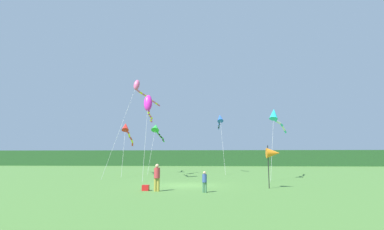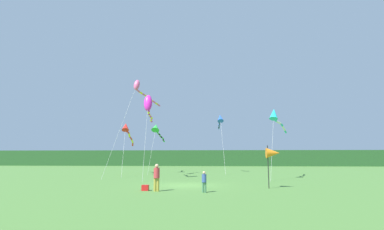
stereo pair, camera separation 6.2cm
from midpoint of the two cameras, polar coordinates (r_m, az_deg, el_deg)
name	(u,v)px [view 2 (the right image)]	position (r m, az deg, el deg)	size (l,w,h in m)	color
ground_plane	(186,185)	(21.94, -1.09, -13.83)	(120.00, 120.00, 0.00)	#477533
distant_treeline	(204,158)	(66.78, 2.48, -8.58)	(108.00, 2.49, 3.58)	#234C23
person_adult	(157,176)	(18.15, -6.98, -11.98)	(0.37, 0.37, 1.66)	olive
person_child	(204,181)	(17.45, 2.54, -12.95)	(0.27, 0.27, 1.25)	#3F724C
cooler_box	(145,188)	(18.69, -9.21, -14.14)	(0.42, 0.34, 0.35)	red
banner_flag_pole	(273,153)	(20.37, 15.91, -7.37)	(0.90, 0.70, 2.87)	black
kite_rainbow	(140,89)	(32.65, -10.26, 5.11)	(3.90, 8.38, 10.61)	#B2B2B2
kite_cyan	(276,117)	(29.22, 16.43, -0.42)	(3.51, 7.67, 6.82)	#B2B2B2
kite_red	(127,130)	(34.66, -12.79, -2.95)	(1.59, 9.08, 6.17)	#B2B2B2
kite_blue	(220,119)	(39.27, 5.68, -0.83)	(0.94, 8.01, 8.02)	#B2B2B2
kite_green	(156,129)	(38.15, -7.06, -2.76)	(1.08, 8.57, 6.59)	#B2B2B2
kite_magenta	(148,105)	(28.20, -8.64, 1.97)	(0.93, 6.37, 8.15)	#B2B2B2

